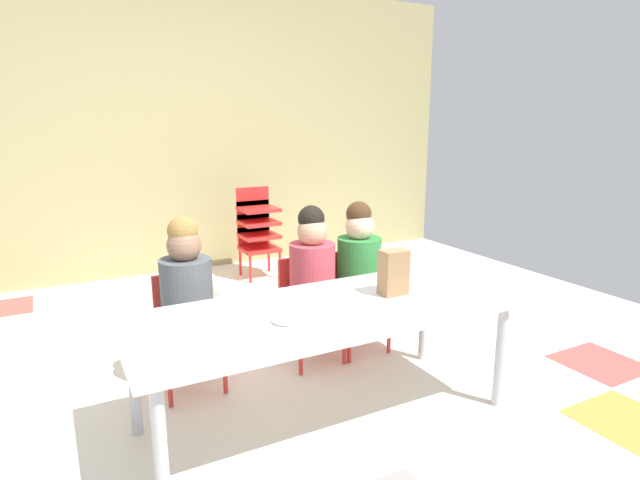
{
  "coord_description": "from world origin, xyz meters",
  "views": [
    {
      "loc": [
        -0.96,
        -2.61,
        1.38
      ],
      "look_at": [
        0.21,
        -0.41,
        0.81
      ],
      "focal_mm": 29.29,
      "sensor_mm": 36.0,
      "label": 1
    }
  ],
  "objects_px": {
    "seated_child_far_right": "(358,263)",
    "paper_plate_center_table": "(200,318)",
    "paper_bag_brown": "(393,272)",
    "kid_chair_red_stack": "(257,226)",
    "donut_powdered_on_plate": "(285,319)",
    "craft_table": "(326,317)",
    "seated_child_middle_seat": "(312,270)",
    "paper_plate_near_edge": "(285,323)",
    "seated_child_near_camera": "(186,288)"
  },
  "relations": [
    {
      "from": "craft_table",
      "to": "kid_chair_red_stack",
      "type": "xyz_separation_m",
      "value": [
        0.58,
        2.35,
        -0.06
      ]
    },
    {
      "from": "paper_plate_center_table",
      "to": "craft_table",
      "type": "bearing_deg",
      "value": -13.35
    },
    {
      "from": "seated_child_far_right",
      "to": "paper_plate_center_table",
      "type": "xyz_separation_m",
      "value": [
        -1.08,
        -0.45,
        0.01
      ]
    },
    {
      "from": "seated_child_middle_seat",
      "to": "donut_powdered_on_plate",
      "type": "height_order",
      "value": "seated_child_middle_seat"
    },
    {
      "from": "paper_plate_near_edge",
      "to": "seated_child_far_right",
      "type": "bearing_deg",
      "value": 40.9
    },
    {
      "from": "paper_bag_brown",
      "to": "seated_child_near_camera",
      "type": "bearing_deg",
      "value": 146.41
    },
    {
      "from": "seated_child_near_camera",
      "to": "paper_plate_center_table",
      "type": "xyz_separation_m",
      "value": [
        -0.05,
        -0.45,
        0.01
      ]
    },
    {
      "from": "craft_table",
      "to": "kid_chair_red_stack",
      "type": "distance_m",
      "value": 2.42
    },
    {
      "from": "paper_plate_center_table",
      "to": "donut_powdered_on_plate",
      "type": "bearing_deg",
      "value": -37.77
    },
    {
      "from": "seated_child_middle_seat",
      "to": "paper_bag_brown",
      "type": "xyz_separation_m",
      "value": [
        0.15,
        -0.57,
        0.11
      ]
    },
    {
      "from": "seated_child_middle_seat",
      "to": "seated_child_far_right",
      "type": "bearing_deg",
      "value": 0.0
    },
    {
      "from": "kid_chair_red_stack",
      "to": "paper_plate_center_table",
      "type": "distance_m",
      "value": 2.49
    },
    {
      "from": "seated_child_middle_seat",
      "to": "paper_plate_near_edge",
      "type": "xyz_separation_m",
      "value": [
        -0.47,
        -0.68,
        0.01
      ]
    },
    {
      "from": "seated_child_middle_seat",
      "to": "kid_chair_red_stack",
      "type": "distance_m",
      "value": 1.81
    },
    {
      "from": "seated_child_middle_seat",
      "to": "paper_plate_near_edge",
      "type": "distance_m",
      "value": 0.83
    },
    {
      "from": "paper_bag_brown",
      "to": "seated_child_far_right",
      "type": "bearing_deg",
      "value": 74.27
    },
    {
      "from": "craft_table",
      "to": "donut_powdered_on_plate",
      "type": "distance_m",
      "value": 0.28
    },
    {
      "from": "seated_child_far_right",
      "to": "donut_powdered_on_plate",
      "type": "relative_size",
      "value": 8.41
    },
    {
      "from": "craft_table",
      "to": "donut_powdered_on_plate",
      "type": "xyz_separation_m",
      "value": [
        -0.25,
        -0.1,
        0.07
      ]
    },
    {
      "from": "craft_table",
      "to": "seated_child_far_right",
      "type": "xyz_separation_m",
      "value": [
        0.53,
        0.58,
        0.04
      ]
    },
    {
      "from": "seated_child_middle_seat",
      "to": "paper_plate_center_table",
      "type": "height_order",
      "value": "seated_child_middle_seat"
    },
    {
      "from": "seated_child_near_camera",
      "to": "paper_bag_brown",
      "type": "distance_m",
      "value": 1.04
    },
    {
      "from": "seated_child_middle_seat",
      "to": "paper_plate_center_table",
      "type": "bearing_deg",
      "value": -149.43
    },
    {
      "from": "donut_powdered_on_plate",
      "to": "paper_plate_near_edge",
      "type": "bearing_deg",
      "value": 0.0
    },
    {
      "from": "seated_child_middle_seat",
      "to": "paper_bag_brown",
      "type": "distance_m",
      "value": 0.6
    },
    {
      "from": "paper_bag_brown",
      "to": "paper_plate_center_table",
      "type": "distance_m",
      "value": 0.93
    },
    {
      "from": "paper_plate_near_edge",
      "to": "donut_powdered_on_plate",
      "type": "relative_size",
      "value": 1.65
    },
    {
      "from": "seated_child_near_camera",
      "to": "donut_powdered_on_plate",
      "type": "distance_m",
      "value": 0.72
    },
    {
      "from": "seated_child_near_camera",
      "to": "seated_child_middle_seat",
      "type": "relative_size",
      "value": 1.0
    },
    {
      "from": "craft_table",
      "to": "paper_bag_brown",
      "type": "relative_size",
      "value": 8.1
    },
    {
      "from": "craft_table",
      "to": "paper_bag_brown",
      "type": "height_order",
      "value": "paper_bag_brown"
    },
    {
      "from": "seated_child_middle_seat",
      "to": "seated_child_near_camera",
      "type": "bearing_deg",
      "value": 180.0
    },
    {
      "from": "paper_bag_brown",
      "to": "paper_plate_near_edge",
      "type": "height_order",
      "value": "paper_bag_brown"
    },
    {
      "from": "seated_child_near_camera",
      "to": "paper_bag_brown",
      "type": "height_order",
      "value": "seated_child_near_camera"
    },
    {
      "from": "seated_child_middle_seat",
      "to": "kid_chair_red_stack",
      "type": "xyz_separation_m",
      "value": [
        0.36,
        1.77,
        -0.1
      ]
    },
    {
      "from": "kid_chair_red_stack",
      "to": "paper_plate_center_table",
      "type": "bearing_deg",
      "value": -116.78
    },
    {
      "from": "paper_plate_near_edge",
      "to": "donut_powdered_on_plate",
      "type": "xyz_separation_m",
      "value": [
        0.0,
        0.0,
        0.02
      ]
    },
    {
      "from": "seated_child_near_camera",
      "to": "paper_plate_near_edge",
      "type": "height_order",
      "value": "seated_child_near_camera"
    },
    {
      "from": "seated_child_far_right",
      "to": "donut_powdered_on_plate",
      "type": "bearing_deg",
      "value": -139.1
    },
    {
      "from": "paper_bag_brown",
      "to": "paper_plate_near_edge",
      "type": "distance_m",
      "value": 0.64
    },
    {
      "from": "paper_plate_near_edge",
      "to": "paper_plate_center_table",
      "type": "bearing_deg",
      "value": 142.23
    },
    {
      "from": "kid_chair_red_stack",
      "to": "paper_plate_center_table",
      "type": "xyz_separation_m",
      "value": [
        -1.12,
        -2.22,
        0.11
      ]
    },
    {
      "from": "seated_child_near_camera",
      "to": "seated_child_far_right",
      "type": "distance_m",
      "value": 1.02
    },
    {
      "from": "seated_child_far_right",
      "to": "donut_powdered_on_plate",
      "type": "height_order",
      "value": "seated_child_far_right"
    },
    {
      "from": "paper_plate_center_table",
      "to": "seated_child_middle_seat",
      "type": "bearing_deg",
      "value": 30.57
    },
    {
      "from": "seated_child_middle_seat",
      "to": "seated_child_far_right",
      "type": "relative_size",
      "value": 1.0
    },
    {
      "from": "paper_plate_near_edge",
      "to": "paper_plate_center_table",
      "type": "distance_m",
      "value": 0.37
    },
    {
      "from": "seated_child_far_right",
      "to": "paper_plate_near_edge",
      "type": "bearing_deg",
      "value": -139.1
    },
    {
      "from": "paper_bag_brown",
      "to": "donut_powdered_on_plate",
      "type": "xyz_separation_m",
      "value": [
        -0.62,
        -0.11,
        -0.09
      ]
    },
    {
      "from": "craft_table",
      "to": "paper_plate_near_edge",
      "type": "xyz_separation_m",
      "value": [
        -0.25,
        -0.1,
        0.05
      ]
    }
  ]
}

